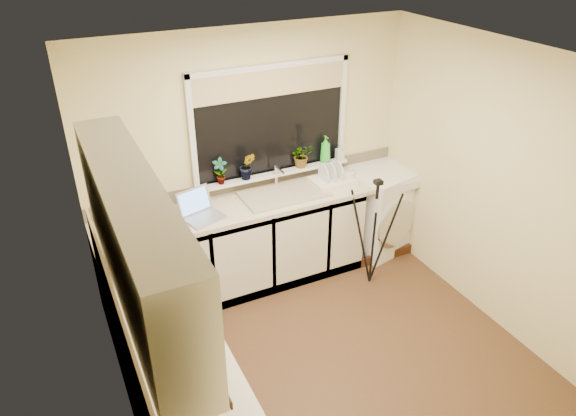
{
  "coord_description": "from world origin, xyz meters",
  "views": [
    {
      "loc": [
        -1.75,
        -2.89,
        3.28
      ],
      "look_at": [
        -0.08,
        0.55,
        1.15
      ],
      "focal_mm": 33.21,
      "sensor_mm": 36.0,
      "label": 1
    }
  ],
  "objects": [
    {
      "name": "window_blind",
      "position": [
        0.2,
        1.46,
        1.92
      ],
      "size": [
        1.5,
        0.02,
        0.25
      ],
      "primitive_type": "cube",
      "color": "tan",
      "rests_on": "wall_back"
    },
    {
      "name": "dish_rack",
      "position": [
        0.73,
        1.2,
        0.93
      ],
      "size": [
        0.42,
        0.31,
        0.06
      ],
      "primitive_type": "cube",
      "rotation": [
        0.0,
        0.0,
        0.01
      ],
      "color": "white",
      "rests_on": "worktop_back"
    },
    {
      "name": "windowsill",
      "position": [
        0.2,
        1.43,
        1.04
      ],
      "size": [
        1.6,
        0.14,
        0.03
      ],
      "primitive_type": "cube",
      "color": "white",
      "rests_on": "wall_back"
    },
    {
      "name": "faucet",
      "position": [
        0.2,
        1.38,
        1.02
      ],
      "size": [
        0.03,
        0.03,
        0.24
      ],
      "primitive_type": "cylinder",
      "color": "silver",
      "rests_on": "worktop_back"
    },
    {
      "name": "washing_machine",
      "position": [
        1.34,
        1.22,
        0.46
      ],
      "size": [
        0.78,
        0.76,
        0.92
      ],
      "primitive_type": "cube",
      "rotation": [
        0.0,
        0.0,
        0.23
      ],
      "color": "white",
      "rests_on": "floor"
    },
    {
      "name": "plant_d",
      "position": [
        0.5,
        1.42,
        1.17
      ],
      "size": [
        0.24,
        0.21,
        0.24
      ],
      "primitive_type": "imported",
      "rotation": [
        0.0,
        0.0,
        -0.1
      ],
      "color": "#999999",
      "rests_on": "windowsill"
    },
    {
      "name": "base_cabinet_back",
      "position": [
        -0.33,
        1.2,
        0.43
      ],
      "size": [
        2.55,
        0.6,
        0.86
      ],
      "primitive_type": "cube",
      "color": "silver",
      "rests_on": "floor"
    },
    {
      "name": "worktop_left",
      "position": [
        -1.3,
        -0.3,
        0.88
      ],
      "size": [
        0.6,
        2.4,
        0.04
      ],
      "primitive_type": "cube",
      "color": "beige",
      "rests_on": "base_cabinet_left"
    },
    {
      "name": "wall_back",
      "position": [
        0.0,
        1.5,
        1.23
      ],
      "size": [
        3.2,
        0.0,
        3.2
      ],
      "primitive_type": "plane",
      "rotation": [
        1.57,
        0.0,
        0.0
      ],
      "color": "beige",
      "rests_on": "ground"
    },
    {
      "name": "ceiling",
      "position": [
        0.0,
        0.0,
        2.45
      ],
      "size": [
        3.2,
        3.2,
        0.0
      ],
      "primitive_type": "plane",
      "rotation": [
        3.14,
        0.0,
        0.0
      ],
      "color": "white",
      "rests_on": "ground"
    },
    {
      "name": "tripod",
      "position": [
        0.91,
        0.68,
        0.57
      ],
      "size": [
        0.61,
        0.61,
        1.14
      ],
      "primitive_type": null,
      "rotation": [
        0.0,
        0.0,
        -0.1
      ],
      "color": "black",
      "rests_on": "floor"
    },
    {
      "name": "splashback_back",
      "position": [
        0.0,
        1.49,
        0.97
      ],
      "size": [
        3.2,
        0.02,
        0.14
      ],
      "primitive_type": "cube",
      "color": "beige",
      "rests_on": "wall_back"
    },
    {
      "name": "kettle",
      "position": [
        -1.2,
        0.04,
        1.01
      ],
      "size": [
        0.16,
        0.16,
        0.21
      ],
      "primitive_type": "cylinder",
      "color": "white",
      "rests_on": "worktop_left"
    },
    {
      "name": "cup_back",
      "position": [
        0.97,
        1.25,
        0.94
      ],
      "size": [
        0.11,
        0.11,
        0.08
      ],
      "primitive_type": "imported",
      "rotation": [
        0.0,
        0.0,
        0.06
      ],
      "color": "white",
      "rests_on": "worktop_back"
    },
    {
      "name": "microwave",
      "position": [
        -1.3,
        0.69,
        1.03
      ],
      "size": [
        0.43,
        0.55,
        0.27
      ],
      "primitive_type": "imported",
      "rotation": [
        0.0,
        0.0,
        1.81
      ],
      "color": "white",
      "rests_on": "worktop_left"
    },
    {
      "name": "window_glass",
      "position": [
        0.2,
        1.49,
        1.55
      ],
      "size": [
        1.5,
        0.02,
        1.0
      ],
      "primitive_type": "cube",
      "color": "black",
      "rests_on": "wall_back"
    },
    {
      "name": "sink",
      "position": [
        0.2,
        1.2,
        0.91
      ],
      "size": [
        0.82,
        0.46,
        0.03
      ],
      "primitive_type": "cube",
      "color": "tan",
      "rests_on": "worktop_back"
    },
    {
      "name": "cup_left",
      "position": [
        -1.31,
        -0.95,
        0.95
      ],
      "size": [
        0.13,
        0.13,
        0.1
      ],
      "primitive_type": "imported",
      "rotation": [
        0.0,
        0.0,
        0.18
      ],
      "color": "beige",
      "rests_on": "worktop_left"
    },
    {
      "name": "worktop_back",
      "position": [
        0.0,
        1.2,
        0.88
      ],
      "size": [
        3.2,
        0.6,
        0.04
      ],
      "primitive_type": "cube",
      "color": "beige",
      "rests_on": "base_cabinet_back"
    },
    {
      "name": "soap_bottle_green",
      "position": [
        0.77,
        1.42,
        1.19
      ],
      "size": [
        0.11,
        0.11,
        0.27
      ],
      "primitive_type": "imported",
      "rotation": [
        0.0,
        0.0,
        -0.03
      ],
      "color": "green",
      "rests_on": "windowsill"
    },
    {
      "name": "wall_front",
      "position": [
        0.0,
        -1.5,
        1.23
      ],
      "size": [
        3.2,
        0.0,
        3.2
      ],
      "primitive_type": "plane",
      "rotation": [
        -1.57,
        0.0,
        0.0
      ],
      "color": "beige",
      "rests_on": "ground"
    },
    {
      "name": "plant_b",
      "position": [
        -0.09,
        1.39,
        1.18
      ],
      "size": [
        0.18,
        0.17,
        0.27
      ],
      "primitive_type": "imported",
      "rotation": [
        0.0,
        0.0,
        -0.37
      ],
      "color": "#999999",
      "rests_on": "windowsill"
    },
    {
      "name": "floor",
      "position": [
        0.0,
        0.0,
        0.0
      ],
      "size": [
        3.2,
        3.2,
        0.0
      ],
      "primitive_type": "plane",
      "color": "brown",
      "rests_on": "ground"
    },
    {
      "name": "steel_jar",
      "position": [
        -1.38,
        -0.11,
        0.96
      ],
      "size": [
        0.09,
        0.09,
        0.12
      ],
      "primitive_type": "cylinder",
      "color": "white",
      "rests_on": "worktop_left"
    },
    {
      "name": "wall_left",
      "position": [
        -1.6,
        0.0,
        1.23
      ],
      "size": [
        0.0,
        3.0,
        3.0
      ],
      "primitive_type": "plane",
      "rotation": [
        1.57,
        0.0,
        1.57
      ],
      "color": "beige",
      "rests_on": "ground"
    },
    {
      "name": "splashback_left",
      "position": [
        -1.59,
        -0.3,
        1.12
      ],
      "size": [
        0.02,
        2.4,
        0.45
      ],
      "primitive_type": "cube",
      "color": "beige",
      "rests_on": "wall_left"
    },
    {
      "name": "base_cabinet_left",
      "position": [
        -1.3,
        -0.3,
        0.43
      ],
      "size": [
        0.54,
        2.4,
        0.86
      ],
      "primitive_type": "cube",
      "color": "silver",
      "rests_on": "floor"
    },
    {
      "name": "plant_a",
      "position": [
        -0.36,
        1.41,
        1.18
      ],
      "size": [
        0.16,
        0.14,
        0.26
      ],
      "primitive_type": "imported",
      "rotation": [
        0.0,
        0.0,
        -0.38
      ],
      "color": "#999999",
      "rests_on": "windowsill"
    },
    {
      "name": "soap_bottle_clear",
      "position": [
        0.93,
        1.4,
        1.13
      ],
      "size": [
        0.08,
        0.08,
        0.17
      ],
      "primitive_type": "imported",
      "rotation": [
        0.0,
        0.0,
        -0.1
      ],
      "color": "#999999",
      "rests_on": "windowsill"
    },
    {
      "name": "wall_right",
      "position": [
        1.6,
        0.0,
        1.23
      ],
      "size": [
        0.0,
        3.0,
        3.0
      ],
      "primitive_type": "plane",
      "rotation": [
        1.57,
        0.0,
        -1.57
      ],
      "color": "beige",
      "rests_on": "ground"
    },
    {
      "name": "laptop",
      "position": [
        -0.65,
        1.16,
        0.96
      ],
      "size": [
        0.4,
        0.4,
        0.24
      ],
      "rotation": [
        0.0,
        0.0,
        0.29
      ],
      "color": "#9A9AA1",
      "rests_on": "worktop_back"
    },
    {
      "name": "upper_cabinet",
      "position": [
        -1.44,
        -0.45,
        1.8
      ],
      "size": [
        0.28,
        1.9,
        0.7
      ],
      "primitive_type": "cube",
      "color": "silver",
      "rests_on": "wall_left"
    }
  ]
}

